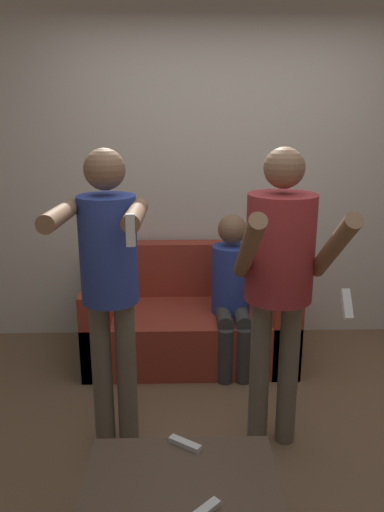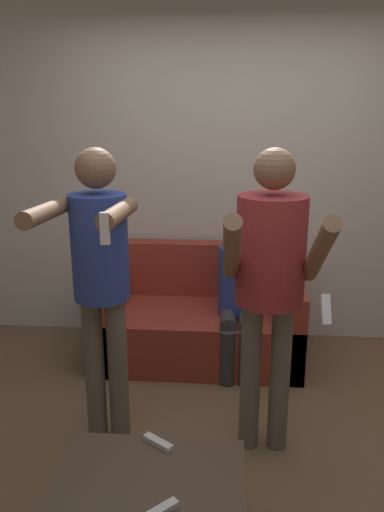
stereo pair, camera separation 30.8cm
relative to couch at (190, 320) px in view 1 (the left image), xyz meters
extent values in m
plane|color=brown|center=(0.25, -1.25, -0.28)|extent=(14.00, 14.00, 0.00)
cube|color=silver|center=(0.25, 0.43, 1.07)|extent=(6.40, 0.06, 2.70)
cube|color=#9E3828|center=(0.00, -0.04, -0.08)|extent=(1.52, 0.81, 0.39)
cube|color=#9E3828|center=(0.00, 0.28, 0.33)|extent=(1.52, 0.16, 0.43)
cube|color=#9E3828|center=(-0.66, -0.04, 0.03)|extent=(0.20, 0.81, 0.63)
cube|color=#9E3828|center=(0.66, -0.04, 0.03)|extent=(0.20, 0.81, 0.63)
cylinder|color=#6B6051|center=(-0.50, -1.07, 0.15)|extent=(0.11, 0.11, 0.86)
cylinder|color=#6B6051|center=(-0.37, -1.07, 0.15)|extent=(0.11, 0.11, 0.86)
cylinder|color=#2D429E|center=(-0.44, -1.07, 0.86)|extent=(0.29, 0.29, 0.55)
sphere|color=brown|center=(-0.44, -1.07, 1.26)|extent=(0.20, 0.20, 0.20)
cylinder|color=brown|center=(-0.61, -1.33, 1.09)|extent=(0.08, 0.52, 0.10)
cylinder|color=brown|center=(-0.27, -1.33, 1.09)|extent=(0.08, 0.52, 0.10)
cube|color=white|center=(-0.27, -1.59, 1.08)|extent=(0.04, 0.03, 0.13)
cylinder|color=#6B6051|center=(0.36, -1.07, 0.15)|extent=(0.11, 0.11, 0.87)
cylinder|color=#6B6051|center=(0.52, -1.07, 0.15)|extent=(0.11, 0.11, 0.87)
cylinder|color=#9E2D33|center=(0.44, -1.07, 0.86)|extent=(0.35, 0.35, 0.55)
sphere|color=brown|center=(0.44, -1.07, 1.27)|extent=(0.20, 0.20, 0.20)
cylinder|color=brown|center=(0.24, -1.31, 0.93)|extent=(0.08, 0.53, 0.43)
cylinder|color=brown|center=(0.63, -1.31, 0.93)|extent=(0.08, 0.53, 0.43)
cube|color=white|center=(0.63, -1.56, 0.74)|extent=(0.04, 0.10, 0.12)
cylinder|color=#383838|center=(0.23, -0.43, -0.08)|extent=(0.11, 0.11, 0.39)
cylinder|color=#383838|center=(0.36, -0.43, -0.08)|extent=(0.11, 0.11, 0.39)
cylinder|color=#383838|center=(0.23, -0.27, 0.14)|extent=(0.11, 0.32, 0.11)
cylinder|color=#383838|center=(0.36, -0.27, 0.14)|extent=(0.11, 0.32, 0.11)
cylinder|color=#2D429E|center=(0.30, -0.11, 0.36)|extent=(0.28, 0.28, 0.50)
sphere|color=brown|center=(0.30, -0.11, 0.74)|extent=(0.20, 0.20, 0.20)
cube|color=brown|center=(-0.07, -1.89, 0.12)|extent=(0.77, 0.55, 0.04)
cylinder|color=brown|center=(-0.42, -1.66, -0.09)|extent=(0.04, 0.04, 0.39)
cylinder|color=brown|center=(0.27, -1.66, -0.09)|extent=(0.04, 0.04, 0.39)
cube|color=white|center=(0.00, -2.06, 0.15)|extent=(0.13, 0.13, 0.02)
cube|color=white|center=(-0.06, -1.68, 0.15)|extent=(0.14, 0.11, 0.02)
camera|label=1|loc=(-0.08, -3.52, 1.54)|focal=35.00mm
camera|label=2|loc=(0.23, -3.51, 1.54)|focal=35.00mm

